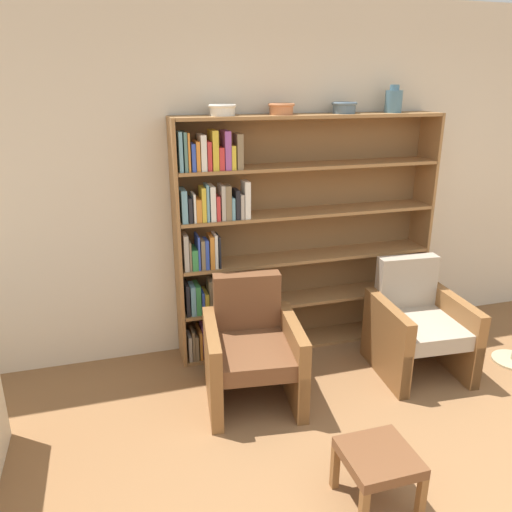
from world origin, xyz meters
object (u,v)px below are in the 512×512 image
Objects in this scene: bookshelf at (279,241)px; bowl_copper at (222,109)px; bowl_brass at (344,107)px; footstool at (378,462)px; armchair_cushioned at (417,324)px; vase_tall at (394,101)px; bowl_olive at (281,108)px; armchair_leather at (252,349)px.

bowl_copper is at bearing -178.30° from bookshelf.
bowl_brass reaches higher than footstool.
vase_tall is at bearing -87.49° from armchair_cushioned.
footstool is (-0.06, -1.79, -0.66)m from bookshelf.
bowl_copper is 2.48m from footstool.
armchair_cushioned is at bearing -25.68° from bowl_copper.
bowl_brass is at bearing -54.16° from armchair_cushioned.
footstool is (-0.98, -1.77, -1.73)m from vase_tall.
bowl_copper is 0.95m from bowl_brass.
bowl_brass is (0.51, 0.00, 0.00)m from bowl_olive.
bowl_brass reaches higher than bowl_copper.
bowl_olive reaches higher than armchair_leather.
armchair_cushioned reaches higher than footstool.
bowl_olive is 0.93m from vase_tall.
vase_tall reaches higher than bowl_copper.
bookshelf is at bearing 179.18° from vase_tall.
armchair_cushioned is (0.91, -0.66, -0.55)m from bookshelf.
bowl_brass is 0.93× the size of vase_tall.
armchair_leather is 1.00× the size of armchair_cushioned.
bowl_copper is 0.44m from bowl_olive.
armchair_cushioned is at bearing 49.41° from footstool.
bowl_brass is at bearing -0.00° from bowl_copper.
bowl_brass is 1.94m from armchair_leather.
armchair_cushioned is (-0.02, -0.65, -1.62)m from vase_tall.
bowl_brass is 0.23× the size of armchair_cushioned.
bookshelf is 1.12m from bowl_copper.
armchair_cushioned is 1.48m from footstool.
bowl_olive is at bearing -115.49° from armchair_leather.
armchair_leather is at bearing 4.18° from armchair_cushioned.
bookshelf is 10.19× the size of vase_tall.
vase_tall reaches higher than bowl_olive.
bowl_brass is at bearing -180.00° from vase_tall.
vase_tall is at bearing 0.00° from bowl_brass.
bowl_brass is 0.42m from vase_tall.
bowl_olive is (0.44, -0.00, 0.00)m from bowl_copper.
bowl_copper is 0.24× the size of armchair_cushioned.
footstool is at bearing 115.04° from armchair_leather.
bowl_copper reaches higher than bookshelf.
bowl_olive is 2.45m from footstool.
bowl_olive is at bearing -31.43° from armchair_cushioned.
vase_tall is 2.21m from armchair_leather.
vase_tall is at bearing 61.04° from footstool.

